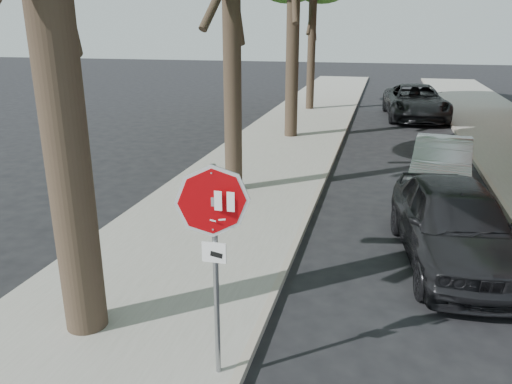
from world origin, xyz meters
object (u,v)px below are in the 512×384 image
at_px(car_b, 441,165).
at_px(car_d, 415,102).
at_px(car_a, 454,223).
at_px(stop_sign, 214,233).

xyz_separation_m(car_b, car_d, (-0.15, 11.18, 0.12)).
xyz_separation_m(car_a, car_d, (0.07, 15.74, 0.03)).
distance_m(car_a, car_b, 4.56).
bearing_deg(stop_sign, car_b, 69.23).
bearing_deg(car_a, stop_sign, -134.10).
distance_m(stop_sign, car_b, 9.39).
relative_size(stop_sign, car_a, 0.59).
bearing_deg(car_b, car_d, 97.82).
xyz_separation_m(stop_sign, car_a, (3.09, 4.15, -1.19)).
relative_size(stop_sign, car_b, 0.64).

